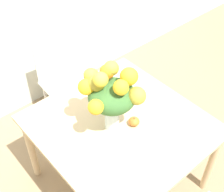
% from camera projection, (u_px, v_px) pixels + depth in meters
% --- Properties ---
extents(ground_plane, '(12.00, 12.00, 0.00)m').
position_uv_depth(ground_plane, '(119.00, 179.00, 2.80)').
color(ground_plane, '#8E7556').
extents(dining_table, '(1.15, 1.19, 0.74)m').
position_uv_depth(dining_table, '(120.00, 131.00, 2.35)').
color(dining_table, '#D1B284').
rests_on(dining_table, ground_plane).
extents(flower_vase, '(0.39, 0.41, 0.53)m').
position_uv_depth(flower_vase, '(112.00, 93.00, 2.05)').
color(flower_vase, silver).
rests_on(flower_vase, dining_table).
extents(pumpkin, '(0.08, 0.08, 0.07)m').
position_uv_depth(pumpkin, '(134.00, 121.00, 2.26)').
color(pumpkin, orange).
rests_on(pumpkin, dining_table).
extents(dining_chair_near_window, '(0.44, 0.44, 0.88)m').
position_uv_depth(dining_chair_near_window, '(63.00, 81.00, 3.09)').
color(dining_chair_near_window, white).
rests_on(dining_chair_near_window, ground_plane).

